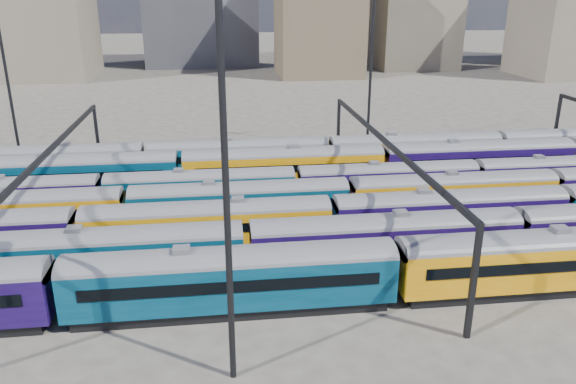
{
  "coord_description": "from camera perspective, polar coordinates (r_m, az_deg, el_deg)",
  "views": [
    {
      "loc": [
        -5.24,
        -49.02,
        21.06
      ],
      "look_at": [
        1.01,
        0.4,
        3.0
      ],
      "focal_mm": 35.0,
      "sensor_mm": 36.0,
      "label": 1
    }
  ],
  "objects": [
    {
      "name": "ground",
      "position": [
        53.61,
        -1.02,
        -3.21
      ],
      "size": [
        500.0,
        500.0,
        0.0
      ],
      "primitive_type": "plane",
      "color": "#433F39",
      "rests_on": "ground"
    },
    {
      "name": "rake_0",
      "position": [
        38.54,
        -5.74,
        -8.19
      ],
      "size": [
        114.08,
        3.34,
        5.64
      ],
      "color": "black",
      "rests_on": "ground"
    },
    {
      "name": "rake_1",
      "position": [
        44.89,
        9.85,
        -4.37
      ],
      "size": [
        108.55,
        3.18,
        5.36
      ],
      "color": "black",
      "rests_on": "ground"
    },
    {
      "name": "rake_2",
      "position": [
        49.13,
        -20.64,
        -3.32
      ],
      "size": [
        126.79,
        3.09,
        5.21
      ],
      "color": "black",
      "rests_on": "ground"
    },
    {
      "name": "rake_3",
      "position": [
        52.38,
        -4.9,
        -0.7
      ],
      "size": [
        144.42,
        3.02,
        5.08
      ],
      "color": "black",
      "rests_on": "ground"
    },
    {
      "name": "rake_4",
      "position": [
        58.31,
        -18.39,
        0.3
      ],
      "size": [
        115.75,
        2.82,
        4.75
      ],
      "color": "black",
      "rests_on": "ground"
    },
    {
      "name": "rake_5",
      "position": [
        61.9,
        -10.91,
        2.52
      ],
      "size": [
        135.02,
        3.29,
        5.56
      ],
      "color": "black",
      "rests_on": "ground"
    },
    {
      "name": "rake_6",
      "position": [
        67.83,
        4.13,
        4.24
      ],
      "size": [
        128.83,
        3.14,
        5.3
      ],
      "color": "black",
      "rests_on": "ground"
    },
    {
      "name": "gantry_1",
      "position": [
        53.15,
        -23.06,
        2.73
      ],
      "size": [
        0.35,
        40.35,
        8.03
      ],
      "color": "black",
      "rests_on": "ground"
    },
    {
      "name": "gantry_2",
      "position": [
        53.28,
        9.72,
        4.1
      ],
      "size": [
        0.35,
        40.35,
        8.03
      ],
      "color": "black",
      "rests_on": "ground"
    },
    {
      "name": "mast_1",
      "position": [
        75.54,
        -26.99,
        12.45
      ],
      "size": [
        1.4,
        0.5,
        25.6
      ],
      "color": "black",
      "rests_on": "ground"
    },
    {
      "name": "mast_2",
      "position": [
        27.93,
        -6.51,
        5.09
      ],
      "size": [
        1.4,
        0.5,
        25.6
      ],
      "color": "black",
      "rests_on": "ground"
    },
    {
      "name": "mast_3",
      "position": [
        76.1,
        8.52,
        14.37
      ],
      "size": [
        1.4,
        0.5,
        25.6
      ],
      "color": "black",
      "rests_on": "ground"
    }
  ]
}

